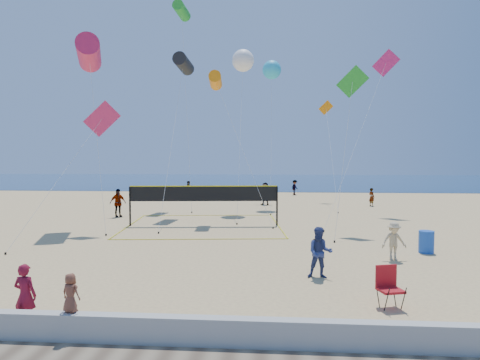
# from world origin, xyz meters

# --- Properties ---
(ground) EXTENTS (120.00, 120.00, 0.00)m
(ground) POSITION_xyz_m (0.00, 0.00, 0.00)
(ground) COLOR #D7B879
(ground) RESTS_ON ground
(ocean) EXTENTS (140.00, 50.00, 0.03)m
(ocean) POSITION_xyz_m (0.00, 62.00, 0.01)
(ocean) COLOR navy
(ocean) RESTS_ON ground
(seawall) EXTENTS (32.00, 0.30, 0.60)m
(seawall) POSITION_xyz_m (0.00, -3.00, 0.30)
(seawall) COLOR #ABACA7
(seawall) RESTS_ON ground
(woman) EXTENTS (0.57, 0.40, 1.49)m
(woman) POSITION_xyz_m (-3.31, -2.37, 0.75)
(woman) COLOR maroon
(woman) RESTS_ON ground
(toddler) EXTENTS (0.47, 0.37, 0.85)m
(toddler) POSITION_xyz_m (-1.93, -2.94, 1.03)
(toddler) COLOR brown
(toddler) RESTS_ON seawall
(bystander_a) EXTENTS (0.85, 0.68, 1.68)m
(bystander_a) POSITION_xyz_m (3.97, 2.30, 0.84)
(bystander_a) COLOR navy
(bystander_a) RESTS_ON ground
(bystander_b) EXTENTS (1.02, 0.66, 1.48)m
(bystander_b) POSITION_xyz_m (7.07, 4.99, 0.74)
(bystander_b) COLOR tan
(bystander_b) RESTS_ON ground
(far_person_0) EXTENTS (1.11, 1.09, 1.88)m
(far_person_0) POSITION_xyz_m (-7.87, 15.79, 0.94)
(far_person_0) COLOR gray
(far_person_0) RESTS_ON ground
(far_person_1) EXTENTS (1.82, 1.21, 1.88)m
(far_person_1) POSITION_xyz_m (1.74, 24.00, 0.94)
(far_person_1) COLOR gray
(far_person_1) RESTS_ON ground
(far_person_2) EXTENTS (0.59, 0.65, 1.49)m
(far_person_2) POSITION_xyz_m (10.42, 23.68, 0.74)
(far_person_2) COLOR gray
(far_person_2) RESTS_ON ground
(far_person_3) EXTENTS (0.81, 0.66, 1.58)m
(far_person_3) POSITION_xyz_m (-6.12, 30.97, 0.79)
(far_person_3) COLOR gray
(far_person_3) RESTS_ON ground
(far_person_4) EXTENTS (1.04, 1.18, 1.58)m
(far_person_4) POSITION_xyz_m (4.70, 33.81, 0.79)
(far_person_4) COLOR gray
(far_person_4) RESTS_ON ground
(camp_chair) EXTENTS (0.71, 0.83, 1.22)m
(camp_chair) POSITION_xyz_m (5.48, -0.35, 0.62)
(camp_chair) COLOR #AB131A
(camp_chair) RESTS_ON ground
(trash_barrel) EXTENTS (0.80, 0.80, 0.92)m
(trash_barrel) POSITION_xyz_m (8.78, 6.39, 0.46)
(trash_barrel) COLOR blue
(trash_barrel) RESTS_ON ground
(volleyball_net) EXTENTS (9.57, 9.44, 2.33)m
(volleyball_net) POSITION_xyz_m (-1.59, 12.74, 1.59)
(volleyball_net) COLOR black
(volleyball_net) RESTS_ON ground
(kite_0) EXTENTS (3.15, 4.55, 10.67)m
(kite_0) POSITION_xyz_m (-7.97, 11.96, 9.84)
(kite_0) COLOR #C6204F
(kite_0) RESTS_ON ground
(kite_1) EXTENTS (1.12, 9.04, 11.05)m
(kite_1) POSITION_xyz_m (-3.79, 17.74, 10.42)
(kite_1) COLOR black
(kite_1) RESTS_ON ground
(kite_2) EXTENTS (4.11, 4.03, 9.25)m
(kite_2) POSITION_xyz_m (-1.18, 14.93, 8.74)
(kite_2) COLOR orange
(kite_2) RESTS_ON ground
(kite_3) EXTENTS (2.70, 6.25, 7.00)m
(kite_3) POSITION_xyz_m (-6.79, 10.41, 5.81)
(kite_3) COLOR #E22A5E
(kite_3) RESTS_ON ground
(kite_4) EXTENTS (2.34, 4.17, 8.96)m
(kite_4) POSITION_xyz_m (6.64, 12.00, 7.71)
(kite_4) COLOR green
(kite_4) RESTS_ON ground
(kite_5) EXTENTS (6.32, 9.38, 11.72)m
(kite_5) POSITION_xyz_m (10.20, 19.65, 10.20)
(kite_5) COLOR #CE226B
(kite_5) RESTS_ON ground
(kite_6) EXTENTS (1.65, 8.09, 11.99)m
(kite_6) POSITION_xyz_m (0.14, 20.43, 11.17)
(kite_6) COLOR white
(kite_6) RESTS_ON ground
(kite_7) EXTENTS (1.71, 6.78, 11.82)m
(kite_7) POSITION_xyz_m (2.26, 23.42, 11.06)
(kite_7) COLOR #2AB9E6
(kite_7) RESTS_ON ground
(kite_8) EXTENTS (2.32, 6.17, 16.50)m
(kite_8) POSITION_xyz_m (-5.08, 23.23, 15.89)
(kite_8) COLOR green
(kite_8) RESTS_ON ground
(kite_9) EXTENTS (1.37, 9.54, 9.22)m
(kite_9) POSITION_xyz_m (7.20, 27.47, 7.79)
(kite_9) COLOR orange
(kite_9) RESTS_ON ground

